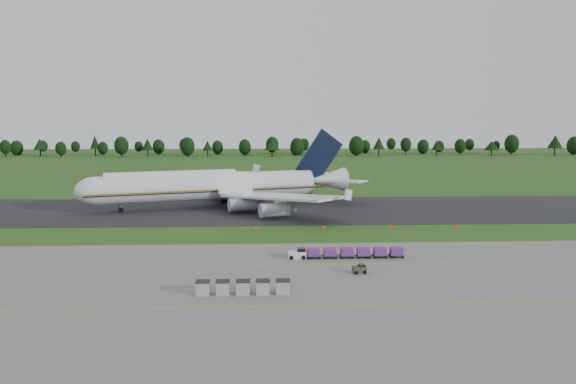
{
  "coord_description": "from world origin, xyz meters",
  "views": [
    {
      "loc": [
        -3.68,
        -100.81,
        20.96
      ],
      "look_at": [
        1.05,
        2.0,
        7.55
      ],
      "focal_mm": 35.0,
      "sensor_mm": 36.0,
      "label": 1
    }
  ],
  "objects_px": {
    "utility_cart": "(359,270)",
    "uld_row": "(243,287)",
    "edge_markers": "(357,227)",
    "baggage_train": "(345,253)",
    "aircraft": "(214,185)"
  },
  "relations": [
    {
      "from": "utility_cart",
      "to": "edge_markers",
      "type": "xyz_separation_m",
      "value": [
        5.07,
        31.52,
        -0.26
      ]
    },
    {
      "from": "edge_markers",
      "to": "aircraft",
      "type": "bearing_deg",
      "value": 137.11
    },
    {
      "from": "aircraft",
      "to": "edge_markers",
      "type": "distance_m",
      "value": 40.82
    },
    {
      "from": "uld_row",
      "to": "edge_markers",
      "type": "distance_m",
      "value": 44.97
    },
    {
      "from": "utility_cart",
      "to": "edge_markers",
      "type": "relative_size",
      "value": 0.05
    },
    {
      "from": "aircraft",
      "to": "uld_row",
      "type": "bearing_deg",
      "value": -82.35
    },
    {
      "from": "aircraft",
      "to": "baggage_train",
      "type": "bearing_deg",
      "value": -64.72
    },
    {
      "from": "baggage_train",
      "to": "utility_cart",
      "type": "distance_m",
      "value": 8.62
    },
    {
      "from": "utility_cart",
      "to": "edge_markers",
      "type": "height_order",
      "value": "utility_cart"
    },
    {
      "from": "baggage_train",
      "to": "edge_markers",
      "type": "bearing_deg",
      "value": 75.73
    },
    {
      "from": "utility_cart",
      "to": "uld_row",
      "type": "bearing_deg",
      "value": -151.46
    },
    {
      "from": "edge_markers",
      "to": "uld_row",
      "type": "bearing_deg",
      "value": -117.28
    },
    {
      "from": "utility_cart",
      "to": "edge_markers",
      "type": "bearing_deg",
      "value": 80.87
    },
    {
      "from": "utility_cart",
      "to": "aircraft",
      "type": "bearing_deg",
      "value": 112.62
    },
    {
      "from": "uld_row",
      "to": "edge_markers",
      "type": "xyz_separation_m",
      "value": [
        20.61,
        39.97,
        -0.62
      ]
    }
  ]
}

